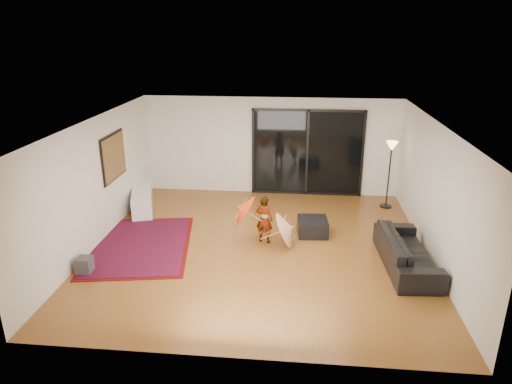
# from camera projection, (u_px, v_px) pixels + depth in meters

# --- Properties ---
(floor) EXTENTS (7.00, 7.00, 0.00)m
(floor) POSITION_uv_depth(u_px,v_px,m) (260.00, 247.00, 9.79)
(floor) COLOR #9E652B
(floor) RESTS_ON ground
(ceiling) EXTENTS (7.00, 7.00, 0.00)m
(ceiling) POSITION_uv_depth(u_px,v_px,m) (260.00, 123.00, 8.87)
(ceiling) COLOR white
(ceiling) RESTS_ON wall_back
(wall_back) EXTENTS (7.00, 0.00, 7.00)m
(wall_back) POSITION_uv_depth(u_px,v_px,m) (271.00, 146.00, 12.61)
(wall_back) COLOR silver
(wall_back) RESTS_ON floor
(wall_front) EXTENTS (7.00, 0.00, 7.00)m
(wall_front) POSITION_uv_depth(u_px,v_px,m) (236.00, 275.00, 6.06)
(wall_front) COLOR silver
(wall_front) RESTS_ON floor
(wall_left) EXTENTS (0.00, 7.00, 7.00)m
(wall_left) POSITION_uv_depth(u_px,v_px,m) (95.00, 183.00, 9.66)
(wall_left) COLOR silver
(wall_left) RESTS_ON floor
(wall_right) EXTENTS (0.00, 7.00, 7.00)m
(wall_right) POSITION_uv_depth(u_px,v_px,m) (436.00, 194.00, 9.01)
(wall_right) COLOR silver
(wall_right) RESTS_ON floor
(sliding_door) EXTENTS (3.06, 0.07, 2.40)m
(sliding_door) POSITION_uv_depth(u_px,v_px,m) (307.00, 153.00, 12.54)
(sliding_door) COLOR black
(sliding_door) RESTS_ON wall_back
(painting) EXTENTS (0.04, 1.28, 1.08)m
(painting) POSITION_uv_depth(u_px,v_px,m) (114.00, 157.00, 10.49)
(painting) COLOR black
(painting) RESTS_ON wall_left
(media_console) EXTENTS (1.05, 2.00, 0.54)m
(media_console) POSITION_uv_depth(u_px,v_px,m) (143.00, 198.00, 11.88)
(media_console) COLOR white
(media_console) RESTS_ON floor
(speaker) EXTENTS (0.29, 0.29, 0.32)m
(speaker) POSITION_uv_depth(u_px,v_px,m) (85.00, 265.00, 8.74)
(speaker) COLOR #424244
(speaker) RESTS_ON floor
(persian_rug) EXTENTS (2.53, 3.21, 0.02)m
(persian_rug) POSITION_uv_depth(u_px,v_px,m) (140.00, 245.00, 9.87)
(persian_rug) COLOR #590907
(persian_rug) RESTS_ON floor
(sofa) EXTENTS (0.99, 2.26, 0.65)m
(sofa) POSITION_uv_depth(u_px,v_px,m) (407.00, 251.00, 8.93)
(sofa) COLOR black
(sofa) RESTS_ON floor
(ottoman) EXTENTS (0.71, 0.71, 0.38)m
(ottoman) POSITION_uv_depth(u_px,v_px,m) (313.00, 227.00, 10.36)
(ottoman) COLOR black
(ottoman) RESTS_ON floor
(floor_lamp) EXTENTS (0.30, 0.30, 1.76)m
(floor_lamp) POSITION_uv_depth(u_px,v_px,m) (391.00, 156.00, 11.55)
(floor_lamp) COLOR black
(floor_lamp) RESTS_ON floor
(child) EXTENTS (0.45, 0.37, 1.06)m
(child) POSITION_uv_depth(u_px,v_px,m) (264.00, 219.00, 9.88)
(child) COLOR #999999
(child) RESTS_ON floor
(parasol_orange) EXTENTS (0.54, 0.75, 0.84)m
(parasol_orange) POSITION_uv_depth(u_px,v_px,m) (239.00, 211.00, 9.81)
(parasol_orange) COLOR red
(parasol_orange) RESTS_ON child
(parasol_white) EXTENTS (0.52, 0.81, 0.91)m
(parasol_white) POSITION_uv_depth(u_px,v_px,m) (292.00, 225.00, 9.69)
(parasol_white) COLOR white
(parasol_white) RESTS_ON floor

